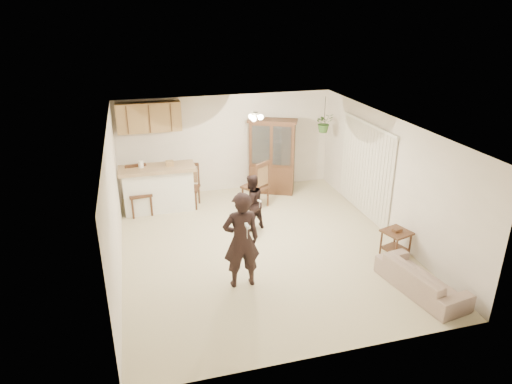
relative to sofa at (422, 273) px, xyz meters
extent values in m
plane|color=beige|center=(-2.20, 2.24, -0.37)|extent=(6.50, 6.50, 0.00)
cube|color=white|center=(-2.20, 2.24, 2.13)|extent=(5.50, 6.50, 0.02)
cube|color=white|center=(-2.20, 5.49, 0.88)|extent=(5.50, 0.02, 2.50)
cube|color=white|center=(-2.20, -1.01, 0.88)|extent=(5.50, 0.02, 2.50)
cube|color=white|center=(-4.95, 2.24, 0.88)|extent=(0.02, 6.50, 2.50)
cube|color=white|center=(0.55, 2.24, 0.88)|extent=(0.02, 6.50, 2.50)
cube|color=white|center=(-4.05, 4.59, 0.13)|extent=(1.60, 0.55, 1.00)
cube|color=tan|center=(-4.05, 4.59, 0.68)|extent=(1.75, 0.70, 0.08)
cube|color=#9A7443|center=(-4.10, 5.31, 1.73)|extent=(1.50, 0.34, 0.70)
imported|color=#234F1F|center=(0.10, 4.64, 1.48)|extent=(0.43, 0.37, 0.48)
cylinder|color=black|center=(0.10, 4.64, 1.81)|extent=(0.01, 0.01, 0.65)
imported|color=beige|center=(0.00, 0.00, 0.00)|extent=(1.03, 1.97, 0.73)
imported|color=black|center=(-2.91, 1.01, 0.53)|extent=(0.66, 0.43, 1.80)
imported|color=black|center=(-2.20, 3.03, 0.31)|extent=(0.80, 0.73, 1.35)
cube|color=#3B1E15|center=(-1.13, 4.99, 0.01)|extent=(1.21, 0.88, 0.75)
cube|color=#3B1E15|center=(-1.13, 4.99, 0.95)|extent=(1.19, 0.83, 1.13)
cube|color=silver|center=(-1.13, 4.99, 0.95)|extent=(0.90, 0.42, 0.99)
cube|color=#3B1E15|center=(-1.13, 4.99, 1.53)|extent=(1.31, 0.93, 0.06)
cube|color=#3B1E15|center=(0.22, 1.19, 0.14)|extent=(0.60, 0.60, 0.04)
cube|color=#3B1E15|center=(0.22, 1.19, -0.22)|extent=(0.50, 0.50, 0.03)
cube|color=#3B1E15|center=(0.22, 1.19, 0.19)|extent=(0.20, 0.16, 0.06)
cube|color=#3B1E15|center=(-4.50, 4.49, 0.15)|extent=(0.57, 0.57, 0.06)
cube|color=#9D744E|center=(-4.50, 4.49, 0.46)|extent=(0.38, 0.09, 0.45)
cube|color=#3B1E15|center=(-4.50, 4.49, 0.75)|extent=(0.47, 0.10, 0.09)
cube|color=#3B1E15|center=(-3.33, 4.61, 0.10)|extent=(0.59, 0.59, 0.05)
cube|color=#9D744E|center=(-3.33, 4.61, 0.38)|extent=(0.34, 0.15, 0.40)
cube|color=#3B1E15|center=(-3.33, 4.61, 0.65)|extent=(0.41, 0.18, 0.08)
cube|color=#3B1E15|center=(-1.80, 4.16, 0.16)|extent=(0.73, 0.73, 0.06)
cube|color=#9D744E|center=(-1.80, 4.16, 0.48)|extent=(0.34, 0.26, 0.46)
cube|color=#3B1E15|center=(-1.80, 4.16, 0.77)|extent=(0.42, 0.31, 0.09)
cube|color=white|center=(-2.91, 0.60, 0.98)|extent=(0.05, 0.15, 0.05)
cube|color=white|center=(-2.09, 2.76, 0.40)|extent=(0.07, 0.11, 0.03)
camera|label=1|loc=(-4.46, -5.63, 4.20)|focal=32.00mm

